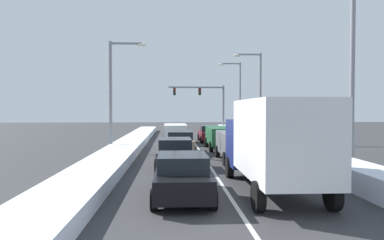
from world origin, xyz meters
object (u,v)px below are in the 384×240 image
at_px(suv_green_right_lane_third, 221,136).
at_px(sedan_maroon_right_lane_fourth, 210,134).
at_px(sedan_charcoal_center_lane_second, 175,153).
at_px(suv_gray_right_lane_second, 237,144).
at_px(sedan_tan_center_lane_third, 180,142).
at_px(street_lamp_right_near, 345,64).
at_px(street_lamp_right_far, 237,92).
at_px(street_lamp_left_mid, 116,86).
at_px(street_lamp_right_mid, 257,89).
at_px(box_truck_right_lane_nearest, 273,140).
at_px(sedan_black_center_lane_nearest, 182,176).
at_px(suv_white_center_lane_fourth, 175,132).
at_px(traffic_light_gantry, 206,98).

xyz_separation_m(suv_green_right_lane_third, sedan_maroon_right_lane_fourth, (-0.23, 6.32, -0.25)).
bearing_deg(sedan_maroon_right_lane_fourth, sedan_charcoal_center_lane_second, -102.86).
xyz_separation_m(suv_gray_right_lane_second, sedan_maroon_right_lane_fourth, (-0.35, 12.43, -0.25)).
bearing_deg(sedan_tan_center_lane_third, street_lamp_right_near, -49.40).
distance_m(street_lamp_right_far, street_lamp_left_mid, 20.01).
xyz_separation_m(sedan_tan_center_lane_third, street_lamp_right_near, (7.37, -8.60, 4.34)).
bearing_deg(suv_gray_right_lane_second, suv_green_right_lane_third, 91.08).
bearing_deg(street_lamp_right_mid, sedan_tan_center_lane_third, -130.39).
distance_m(box_truck_right_lane_nearest, street_lamp_left_mid, 15.19).
height_order(suv_green_right_lane_third, street_lamp_right_near, street_lamp_right_near).
relative_size(suv_green_right_lane_third, sedan_tan_center_lane_third, 1.09).
distance_m(sedan_charcoal_center_lane_second, street_lamp_right_mid, 17.06).
xyz_separation_m(sedan_black_center_lane_nearest, sedan_charcoal_center_lane_second, (-0.20, 6.56, 0.00)).
bearing_deg(box_truck_right_lane_nearest, suv_white_center_lane_fourth, 100.05).
xyz_separation_m(suv_gray_right_lane_second, sedan_charcoal_center_lane_second, (-3.65, -2.02, -0.25)).
height_order(suv_white_center_lane_fourth, street_lamp_left_mid, street_lamp_left_mid).
bearing_deg(street_lamp_left_mid, suv_gray_right_lane_second, -32.18).
height_order(street_lamp_right_mid, street_lamp_left_mid, street_lamp_right_mid).
relative_size(street_lamp_right_near, street_lamp_left_mid, 1.10).
relative_size(suv_green_right_lane_third, street_lamp_right_mid, 0.59).
distance_m(street_lamp_right_mid, street_lamp_left_mid, 14.13).
bearing_deg(suv_gray_right_lane_second, sedan_black_center_lane_nearest, -111.90).
bearing_deg(street_lamp_right_near, sedan_charcoal_center_lane_second, 161.48).
relative_size(box_truck_right_lane_nearest, street_lamp_right_near, 0.84).
distance_m(box_truck_right_lane_nearest, sedan_maroon_right_lane_fourth, 20.43).
distance_m(sedan_maroon_right_lane_fourth, sedan_charcoal_center_lane_second, 14.82).
bearing_deg(box_truck_right_lane_nearest, street_lamp_right_far, 82.32).
distance_m(street_lamp_right_near, street_lamp_right_far, 25.85).
distance_m(sedan_charcoal_center_lane_second, street_lamp_left_mid, 8.94).
height_order(sedan_maroon_right_lane_fourth, sedan_charcoal_center_lane_second, same).
xyz_separation_m(sedan_charcoal_center_lane_second, street_lamp_right_near, (7.76, -2.60, 4.34)).
height_order(sedan_tan_center_lane_third, street_lamp_right_mid, street_lamp_right_mid).
height_order(sedan_black_center_lane_nearest, street_lamp_right_mid, street_lamp_right_mid).
relative_size(traffic_light_gantry, street_lamp_right_far, 0.89).
bearing_deg(sedan_tan_center_lane_third, street_lamp_left_mid, 168.71).
height_order(box_truck_right_lane_nearest, street_lamp_left_mid, street_lamp_left_mid).
relative_size(suv_white_center_lane_fourth, street_lamp_right_far, 0.58).
bearing_deg(sedan_charcoal_center_lane_second, traffic_light_gantry, 81.55).
height_order(suv_gray_right_lane_second, sedan_maroon_right_lane_fourth, suv_gray_right_lane_second).
height_order(sedan_black_center_lane_nearest, suv_white_center_lane_fourth, suv_white_center_lane_fourth).
distance_m(sedan_charcoal_center_lane_second, traffic_light_gantry, 30.25).
bearing_deg(street_lamp_left_mid, suv_green_right_lane_third, 9.17).
distance_m(suv_gray_right_lane_second, traffic_light_gantry, 27.90).
bearing_deg(box_truck_right_lane_nearest, sedan_charcoal_center_lane_second, 120.52).
bearing_deg(box_truck_right_lane_nearest, sedan_tan_center_lane_third, 104.62).
relative_size(sedan_black_center_lane_nearest, street_lamp_left_mid, 0.58).
xyz_separation_m(sedan_maroon_right_lane_fourth, sedan_black_center_lane_nearest, (-3.10, -21.01, 0.00)).
xyz_separation_m(sedan_maroon_right_lane_fourth, traffic_light_gantry, (1.11, 15.24, 3.73)).
relative_size(sedan_tan_center_lane_third, traffic_light_gantry, 0.60).
bearing_deg(box_truck_right_lane_nearest, street_lamp_right_mid, 78.41).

